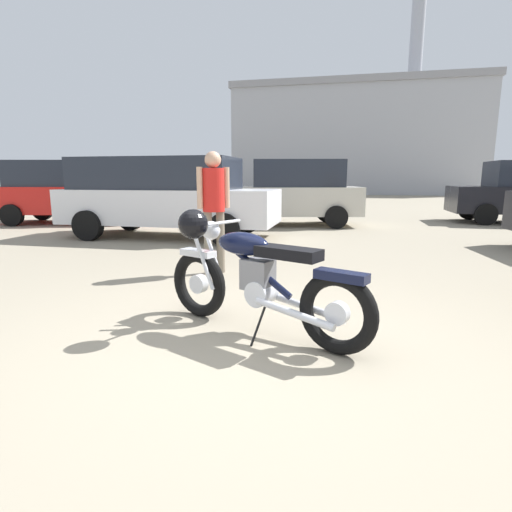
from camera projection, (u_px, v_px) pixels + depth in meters
ground_plane at (245, 350)px, 3.16m from camera, size 80.00×80.00×0.00m
vintage_motorcycle at (253, 277)px, 3.45m from camera, size 1.90×1.06×1.07m
bystander at (214, 200)px, 5.54m from camera, size 0.40×0.30×1.66m
red_hatchback_near at (64, 191)px, 11.82m from camera, size 4.11×2.29×1.78m
blue_hatchback_right at (291, 192)px, 11.30m from camera, size 4.10×2.24×1.78m
silver_sedan_mid at (166, 195)px, 9.03m from camera, size 4.79×2.18×1.74m
industrial_building at (354, 143)px, 36.67m from camera, size 20.13×14.92×15.84m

